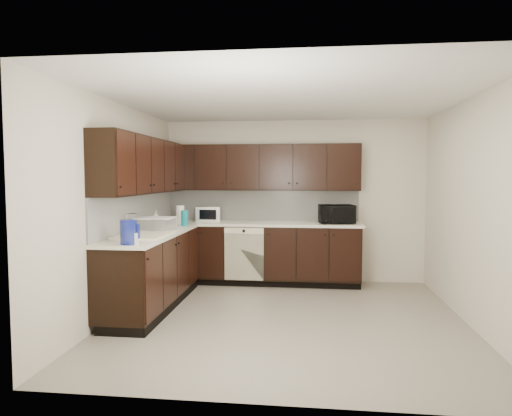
{
  "coord_description": "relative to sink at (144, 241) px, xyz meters",
  "views": [
    {
      "loc": [
        0.24,
        -5.15,
        1.64
      ],
      "look_at": [
        -0.43,
        0.6,
        1.23
      ],
      "focal_mm": 32.0,
      "sensor_mm": 36.0,
      "label": 1
    }
  ],
  "objects": [
    {
      "name": "soap_bottle_a",
      "position": [
        0.15,
        -0.68,
        0.15
      ],
      "size": [
        0.09,
        0.09,
        0.18
      ],
      "primitive_type": "imported",
      "rotation": [
        0.0,
        0.0,
        0.17
      ],
      "color": "gray",
      "rests_on": "countertop"
    },
    {
      "name": "teal_tumbler",
      "position": [
        0.18,
        1.1,
        0.17
      ],
      "size": [
        0.13,
        0.13,
        0.22
      ],
      "primitive_type": "cylinder",
      "rotation": [
        0.0,
        0.0,
        -0.42
      ],
      "color": "#0D8190",
      "rests_on": "countertop"
    },
    {
      "name": "floor",
      "position": [
        1.68,
        0.01,
        -0.88
      ],
      "size": [
        4.0,
        4.0,
        0.0
      ],
      "primitive_type": "plane",
      "color": "gray",
      "rests_on": "ground"
    },
    {
      "name": "backsplash",
      "position": [
        0.46,
        1.33,
        0.3
      ],
      "size": [
        3.0,
        2.8,
        0.48
      ],
      "color": "silver",
      "rests_on": "countertop"
    },
    {
      "name": "lower_cabinets",
      "position": [
        0.67,
        1.12,
        -0.47
      ],
      "size": [
        3.0,
        2.8,
        0.9
      ],
      "color": "black",
      "rests_on": "floor"
    },
    {
      "name": "wall_back",
      "position": [
        1.68,
        2.01,
        0.37
      ],
      "size": [
        4.0,
        0.02,
        2.5
      ],
      "primitive_type": "cube",
      "color": "beige",
      "rests_on": "floor"
    },
    {
      "name": "storage_bin",
      "position": [
        -0.01,
        0.42,
        0.14
      ],
      "size": [
        0.51,
        0.44,
        0.17
      ],
      "primitive_type": "cube",
      "rotation": [
        0.0,
        0.0,
        -0.33
      ],
      "color": "silver",
      "rests_on": "countertop"
    },
    {
      "name": "wall_right",
      "position": [
        3.68,
        0.01,
        0.37
      ],
      "size": [
        0.02,
        4.0,
        2.5
      ],
      "primitive_type": "cube",
      "color": "beige",
      "rests_on": "floor"
    },
    {
      "name": "sink",
      "position": [
        0.0,
        0.0,
        0.0
      ],
      "size": [
        0.54,
        0.82,
        0.42
      ],
      "color": "#F0E9C4",
      "rests_on": "countertop"
    },
    {
      "name": "paper_towel_roll",
      "position": [
        0.04,
        1.36,
        0.19
      ],
      "size": [
        0.14,
        0.14,
        0.27
      ],
      "primitive_type": "cylinder",
      "rotation": [
        0.0,
        0.0,
        -0.13
      ],
      "color": "white",
      "rests_on": "countertop"
    },
    {
      "name": "ceiling",
      "position": [
        1.68,
        0.01,
        1.62
      ],
      "size": [
        4.0,
        4.0,
        0.0
      ],
      "primitive_type": "plane",
      "rotation": [
        3.14,
        0.0,
        0.0
      ],
      "color": "white",
      "rests_on": "wall_back"
    },
    {
      "name": "upper_cabinets",
      "position": [
        0.58,
        1.22,
        0.89
      ],
      "size": [
        3.0,
        2.8,
        0.7
      ],
      "color": "black",
      "rests_on": "wall_back"
    },
    {
      "name": "wall_left",
      "position": [
        -0.32,
        0.01,
        0.37
      ],
      "size": [
        0.02,
        4.0,
        2.5
      ],
      "primitive_type": "cube",
      "color": "beige",
      "rests_on": "floor"
    },
    {
      "name": "countertop",
      "position": [
        0.67,
        1.12,
        0.04
      ],
      "size": [
        3.03,
        2.83,
        0.04
      ],
      "color": "white",
      "rests_on": "lower_cabinets"
    },
    {
      "name": "toaster_oven",
      "position": [
        0.38,
        1.76,
        0.17
      ],
      "size": [
        0.39,
        0.31,
        0.23
      ],
      "primitive_type": "cube",
      "rotation": [
        0.0,
        0.0,
        0.1
      ],
      "color": "silver",
      "rests_on": "countertop"
    },
    {
      "name": "dishwasher",
      "position": [
        0.98,
        1.42,
        -0.33
      ],
      "size": [
        0.58,
        0.04,
        0.78
      ],
      "color": "#F0E9C4",
      "rests_on": "lower_cabinets"
    },
    {
      "name": "blue_pitcher",
      "position": [
        0.09,
        -0.69,
        0.19
      ],
      "size": [
        0.22,
        0.22,
        0.25
      ],
      "primitive_type": "cylinder",
      "rotation": [
        0.0,
        0.0,
        0.44
      ],
      "color": "navy",
      "rests_on": "countertop"
    },
    {
      "name": "wall_front",
      "position": [
        1.68,
        -1.99,
        0.37
      ],
      "size": [
        4.0,
        0.02,
        2.5
      ],
      "primitive_type": "cube",
      "color": "beige",
      "rests_on": "floor"
    },
    {
      "name": "soap_bottle_b",
      "position": [
        -0.08,
        0.66,
        0.18
      ],
      "size": [
        0.13,
        0.13,
        0.25
      ],
      "primitive_type": "imported",
      "rotation": [
        0.0,
        0.0,
        0.42
      ],
      "color": "gray",
      "rests_on": "countertop"
    },
    {
      "name": "microwave",
      "position": [
        2.33,
        1.65,
        0.2
      ],
      "size": [
        0.54,
        0.41,
        0.27
      ],
      "primitive_type": "imported",
      "rotation": [
        0.0,
        0.0,
        0.16
      ],
      "color": "black",
      "rests_on": "countertop"
    }
  ]
}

